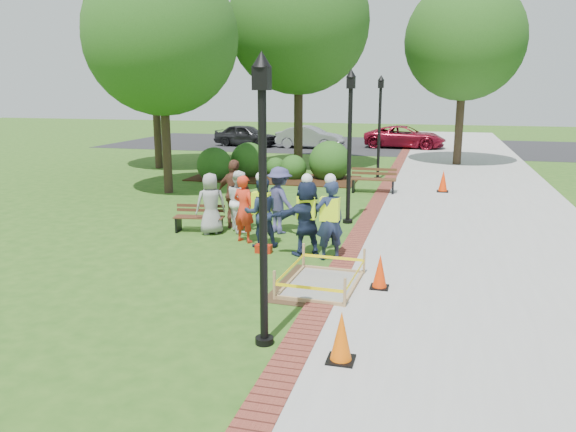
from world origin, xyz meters
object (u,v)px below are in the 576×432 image
(lamp_near, at_px, (263,181))
(hivis_worker_a, at_px, (307,215))
(hivis_worker_b, at_px, (330,217))
(hivis_worker_c, at_px, (261,210))
(cone_front, at_px, (341,338))
(bench_near, at_px, (199,224))
(wet_concrete_pad, at_px, (322,275))

(lamp_near, relative_size, hivis_worker_a, 2.25)
(hivis_worker_b, height_order, hivis_worker_c, hivis_worker_b)
(cone_front, height_order, hivis_worker_a, hivis_worker_a)
(bench_near, bearing_deg, cone_front, -51.97)
(cone_front, height_order, lamp_near, lamp_near)
(lamp_near, xyz_separation_m, hivis_worker_c, (-1.64, 5.04, -1.57))
(lamp_near, bearing_deg, hivis_worker_c, 108.01)
(hivis_worker_a, bearing_deg, hivis_worker_b, -20.90)
(wet_concrete_pad, bearing_deg, lamp_near, -97.22)
(wet_concrete_pad, relative_size, hivis_worker_a, 1.26)
(cone_front, xyz_separation_m, hivis_worker_c, (-2.85, 5.32, 0.54))
(bench_near, height_order, cone_front, cone_front)
(cone_front, height_order, hivis_worker_b, hivis_worker_b)
(bench_near, height_order, hivis_worker_c, hivis_worker_c)
(hivis_worker_b, bearing_deg, hivis_worker_a, 159.10)
(hivis_worker_c, bearing_deg, wet_concrete_pad, -50.03)
(hivis_worker_a, relative_size, hivis_worker_c, 1.03)
(lamp_near, bearing_deg, hivis_worker_a, 95.33)
(cone_front, height_order, hivis_worker_c, hivis_worker_c)
(bench_near, distance_m, hivis_worker_a, 3.55)
(hivis_worker_a, height_order, hivis_worker_c, hivis_worker_a)
(hivis_worker_b, bearing_deg, bench_near, 158.49)
(lamp_near, relative_size, hivis_worker_b, 2.19)
(hivis_worker_a, height_order, hivis_worker_b, hivis_worker_b)
(wet_concrete_pad, bearing_deg, cone_front, -73.55)
(cone_front, bearing_deg, bench_near, 128.03)
(hivis_worker_a, bearing_deg, cone_front, -71.60)
(lamp_near, height_order, hivis_worker_b, lamp_near)
(hivis_worker_c, bearing_deg, hivis_worker_b, -18.00)
(hivis_worker_a, distance_m, hivis_worker_b, 0.61)
(bench_near, relative_size, hivis_worker_b, 0.71)
(bench_near, height_order, lamp_near, lamp_near)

